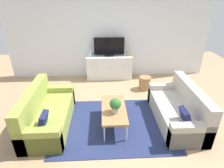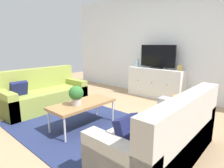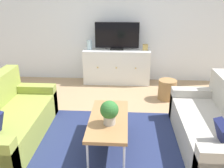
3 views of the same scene
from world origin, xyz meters
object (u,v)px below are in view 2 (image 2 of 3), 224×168
(potted_plant, at_px, (76,95))
(mantel_clock, at_px, (180,68))
(couch_right_side, at_px, (165,139))
(flat_screen_tv, at_px, (158,57))
(coffee_table, at_px, (83,105))
(couch_left_side, at_px, (43,95))
(wicker_basket, at_px, (180,106))
(tv_console, at_px, (156,83))
(glass_vase, at_px, (137,63))

(potted_plant, relative_size, mantel_clock, 2.39)
(couch_right_side, height_order, flat_screen_tv, flat_screen_tv)
(couch_right_side, relative_size, coffee_table, 1.59)
(coffee_table, distance_m, flat_screen_tv, 2.54)
(couch_left_side, bearing_deg, mantel_clock, 49.23)
(potted_plant, bearing_deg, couch_left_side, 172.29)
(coffee_table, bearing_deg, flat_screen_tv, 89.97)
(flat_screen_tv, height_order, wicker_basket, flat_screen_tv)
(coffee_table, bearing_deg, tv_console, 89.97)
(couch_right_side, bearing_deg, coffee_table, -177.63)
(flat_screen_tv, xyz_separation_m, glass_vase, (-0.61, -0.02, -0.19))
(couch_right_side, distance_m, wicker_basket, 1.59)
(couch_left_side, bearing_deg, glass_vase, 70.63)
(potted_plant, relative_size, tv_console, 0.21)
(glass_vase, height_order, mantel_clock, glass_vase)
(couch_right_side, bearing_deg, couch_left_side, 180.00)
(couch_left_side, xyz_separation_m, glass_vase, (0.83, 2.37, 0.58))
(coffee_table, distance_m, glass_vase, 2.55)
(flat_screen_tv, xyz_separation_m, wicker_basket, (1.00, -0.87, -0.85))
(tv_console, bearing_deg, potted_plant, -89.63)
(couch_right_side, xyz_separation_m, glass_vase, (-2.04, 2.37, 0.58))
(glass_vase, bearing_deg, tv_console, -0.00)
(tv_console, bearing_deg, couch_left_side, -121.25)
(coffee_table, distance_m, tv_console, 2.43)
(coffee_table, bearing_deg, wicker_basket, 57.75)
(couch_right_side, distance_m, flat_screen_tv, 2.89)
(coffee_table, relative_size, flat_screen_tv, 1.16)
(wicker_basket, bearing_deg, flat_screen_tv, 139.17)
(mantel_clock, bearing_deg, wicker_basket, -64.96)
(couch_left_side, distance_m, potted_plant, 1.51)
(couch_left_side, relative_size, tv_console, 1.20)
(flat_screen_tv, distance_m, glass_vase, 0.64)
(tv_console, relative_size, flat_screen_tv, 1.54)
(flat_screen_tv, bearing_deg, wicker_basket, -40.83)
(potted_plant, xyz_separation_m, mantel_clock, (0.59, 2.57, 0.22))
(coffee_table, bearing_deg, glass_vase, 103.96)
(couch_left_side, distance_m, flat_screen_tv, 2.90)
(glass_vase, bearing_deg, mantel_clock, 0.00)
(couch_right_side, height_order, wicker_basket, couch_right_side)
(potted_plant, xyz_separation_m, glass_vase, (-0.62, 2.57, 0.26))
(couch_right_side, relative_size, tv_console, 1.20)
(potted_plant, bearing_deg, wicker_basket, 60.30)
(coffee_table, relative_size, tv_console, 0.75)
(potted_plant, height_order, glass_vase, glass_vase)
(flat_screen_tv, bearing_deg, couch_right_side, -59.14)
(coffee_table, height_order, tv_console, tv_console)
(potted_plant, distance_m, wicker_basket, 2.03)
(tv_console, bearing_deg, mantel_clock, 0.00)
(glass_vase, bearing_deg, potted_plant, -76.39)
(couch_left_side, distance_m, glass_vase, 2.58)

